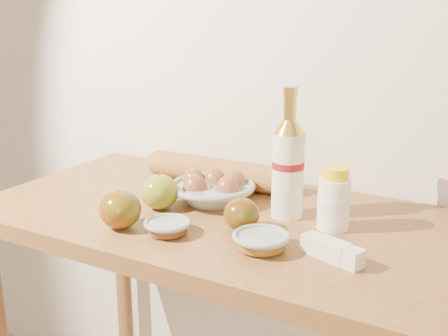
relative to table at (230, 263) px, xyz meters
The scene contains 12 objects.
back_wall 0.62m from the table, 90.00° to the left, with size 3.50×0.02×2.60m, color silver.
table is the anchor object (origin of this frame).
bourbon_bottle 0.28m from the table, 25.76° to the left, with size 0.08×0.08×0.30m.
cream_bottle 0.30m from the table, ahead, with size 0.09×0.09×0.14m.
egg_bowl 0.18m from the table, 145.04° to the left, with size 0.28×0.28×0.07m.
baguette 0.28m from the table, 128.81° to the left, with size 0.44×0.08×0.07m.
apple_yellowgreen 0.24m from the table, 163.89° to the right, with size 0.11×0.11×0.08m.
apple_redgreen_front 0.30m from the table, 132.10° to the right, with size 0.10×0.10×0.08m.
apple_redgreen_right 0.19m from the table, 46.24° to the right, with size 0.10×0.10×0.07m.
sugar_bowl 0.22m from the table, 110.42° to the right, with size 0.13×0.13×0.03m.
syrup_bowl 0.24m from the table, 43.28° to the right, with size 0.12×0.12×0.03m.
butter_stick 0.34m from the table, 21.32° to the right, with size 0.13×0.07×0.04m.
Camera 1 is at (0.59, 0.12, 1.37)m, focal length 45.00 mm.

